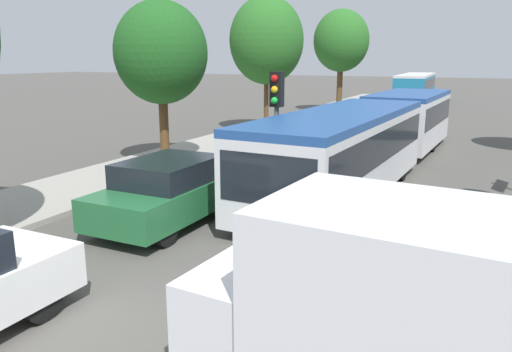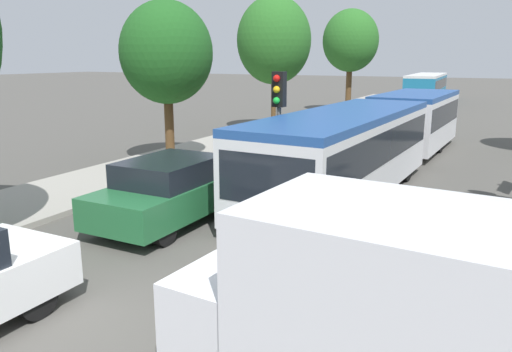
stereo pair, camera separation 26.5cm
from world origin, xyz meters
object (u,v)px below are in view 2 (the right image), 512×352
object	(u,v)px
articulated_bus	(381,133)
queued_car_red	(281,148)
queued_car_green	(173,190)
tree_left_far	(274,41)
white_van	(428,320)
tree_left_mid	(168,56)
queued_car_graphite	(344,128)
tree_left_distant	(351,41)
queued_car_black	(371,115)
traffic_light	(279,107)
queued_car_blue	(399,105)
city_bus_rear	(427,86)

from	to	relation	value
articulated_bus	queued_car_red	distance (m)	3.35
queued_car_green	tree_left_far	distance (m)	15.26
white_van	tree_left_mid	xyz separation A→B (m)	(-10.23, 9.77, 2.57)
tree_left_far	queued_car_green	bearing A→B (deg)	-74.23
queued_car_graphite	tree_left_mid	xyz separation A→B (m)	(-4.32, -6.87, 3.09)
tree_left_distant	tree_left_mid	bearing A→B (deg)	-91.82
queued_car_graphite	tree_left_distant	xyz separation A→B (m)	(-3.69, 12.92, 4.14)
queued_car_black	traffic_light	distance (m)	15.67
queued_car_blue	tree_left_far	size ratio (longest dim) A/B	0.59
articulated_bus	city_bus_rear	world-z (taller)	city_bus_rear
queued_car_graphite	white_van	world-z (taller)	white_van
queued_car_green	white_van	xyz separation A→B (m)	(6.27, -4.39, 0.48)
queued_car_green	tree_left_mid	distance (m)	7.34
queued_car_black	tree_left_mid	bearing A→B (deg)	163.69
queued_car_black	city_bus_rear	bearing A→B (deg)	0.50
tree_left_far	tree_left_distant	size ratio (longest dim) A/B	0.97
queued_car_graphite	tree_left_mid	distance (m)	8.68
city_bus_rear	white_van	xyz separation A→B (m)	(6.14, -41.58, -0.12)
queued_car_red	traffic_light	size ratio (longest dim) A/B	1.23
white_van	tree_left_mid	distance (m)	14.38
city_bus_rear	queued_car_blue	size ratio (longest dim) A/B	2.77
queued_car_graphite	tree_left_distant	distance (m)	14.06
queued_car_graphite	tree_left_mid	world-z (taller)	tree_left_mid
city_bus_rear	tree_left_mid	distance (m)	32.17
queued_car_green	queued_car_blue	bearing A→B (deg)	0.34
queued_car_graphite	tree_left_distant	bearing A→B (deg)	16.79
white_van	tree_left_far	size ratio (longest dim) A/B	0.76
queued_car_green	articulated_bus	bearing A→B (deg)	-22.76
city_bus_rear	queued_car_green	bearing A→B (deg)	177.86
queued_car_green	white_van	bearing A→B (deg)	-124.12
queued_car_red	queued_car_graphite	xyz separation A→B (m)	(0.44, 5.91, -0.01)
queued_car_black	articulated_bus	bearing A→B (deg)	-163.58
traffic_light	tree_left_far	xyz separation A→B (m)	(-5.45, 11.46, 2.08)
queued_car_blue	traffic_light	world-z (taller)	traffic_light
articulated_bus	queued_car_red	world-z (taller)	articulated_bus
queued_car_blue	queued_car_red	bearing A→B (deg)	179.92
city_bus_rear	queued_car_blue	world-z (taller)	city_bus_rear
queued_car_green	queued_car_black	xyz separation A→B (m)	(0.02, 18.26, -0.06)
queued_car_red	tree_left_mid	distance (m)	5.04
queued_car_red	queued_car_graphite	distance (m)	5.93
tree_left_far	traffic_light	bearing A→B (deg)	-64.59
queued_car_graphite	traffic_light	size ratio (longest dim) A/B	1.21
articulated_bus	tree_left_mid	world-z (taller)	tree_left_mid
queued_car_red	tree_left_far	size ratio (longest dim) A/B	0.62
tree_left_far	queued_car_graphite	bearing A→B (deg)	-24.29
articulated_bus	traffic_light	world-z (taller)	traffic_light
queued_car_graphite	city_bus_rear	bearing A→B (deg)	1.37
queued_car_red	articulated_bus	bearing A→B (deg)	-75.24
articulated_bus	city_bus_rear	xyz separation A→B (m)	(-2.99, 30.06, 0.00)
queued_car_red	queued_car_black	distance (m)	11.92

